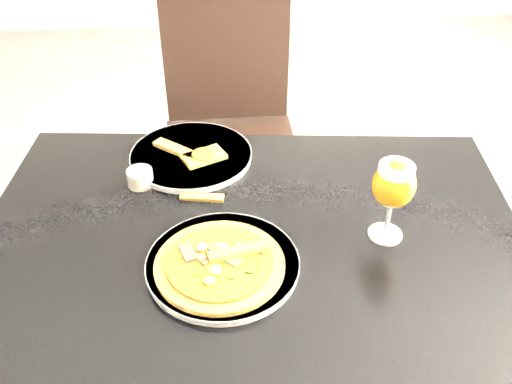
{
  "coord_description": "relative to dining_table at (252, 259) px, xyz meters",
  "views": [
    {
      "loc": [
        -0.23,
        -1.17,
        1.58
      ],
      "look_at": [
        -0.14,
        -0.19,
        0.83
      ],
      "focal_mm": 40.0,
      "sensor_mm": 36.0,
      "label": 1
    }
  ],
  "objects": [
    {
      "name": "loose_crust",
      "position": [
        -0.11,
        0.12,
        0.09
      ],
      "size": [
        0.11,
        0.04,
        0.01
      ],
      "primitive_type": "cube",
      "rotation": [
        0.0,
        0.0,
        -0.17
      ],
      "color": "olive",
      "rests_on": "dining_table"
    },
    {
      "name": "ground",
      "position": [
        0.16,
        0.22,
        -0.66
      ],
      "size": [
        6.0,
        6.0,
        0.0
      ],
      "primitive_type": "plane",
      "color": "#505052",
      "rests_on": "ground"
    },
    {
      "name": "beer_glass",
      "position": [
        0.29,
        -0.04,
        0.23
      ],
      "size": [
        0.09,
        0.09,
        0.19
      ],
      "color": "#B2B7BB",
      "rests_on": "dining_table"
    },
    {
      "name": "sauce_cup",
      "position": [
        -0.26,
        0.19,
        0.11
      ],
      "size": [
        0.06,
        0.06,
        0.04
      ],
      "color": "beige",
      "rests_on": "dining_table"
    },
    {
      "name": "dining_table",
      "position": [
        0.0,
        0.0,
        0.0
      ],
      "size": [
        1.28,
        0.92,
        0.75
      ],
      "rotation": [
        0.0,
        0.0,
        -0.1
      ],
      "color": "black",
      "rests_on": "ground"
    },
    {
      "name": "chair_far",
      "position": [
        -0.02,
        0.76,
        -0.12
      ],
      "size": [
        0.46,
        0.46,
        0.98
      ],
      "rotation": [
        0.0,
        0.0,
        0.0
      ],
      "color": "black",
      "rests_on": "ground"
    },
    {
      "name": "pizza",
      "position": [
        -0.07,
        -0.13,
        0.12
      ],
      "size": [
        0.26,
        0.26,
        0.03
      ],
      "rotation": [
        0.0,
        0.0,
        -0.09
      ],
      "color": "olive",
      "rests_on": "plate_main"
    },
    {
      "name": "plate_main",
      "position": [
        -0.07,
        -0.11,
        0.1
      ],
      "size": [
        0.35,
        0.35,
        0.02
      ],
      "primitive_type": "cylinder",
      "rotation": [
        0.0,
        0.0,
        -0.14
      ],
      "color": "white",
      "rests_on": "dining_table"
    },
    {
      "name": "crust_scraps",
      "position": [
        -0.13,
        0.28,
        0.11
      ],
      "size": [
        0.19,
        0.15,
        0.01
      ],
      "rotation": [
        0.0,
        0.0,
        -0.26
      ],
      "color": "olive",
      "rests_on": "plate_second"
    },
    {
      "name": "plate_second",
      "position": [
        -0.13,
        0.3,
        0.1
      ],
      "size": [
        0.39,
        0.39,
        0.02
      ],
      "primitive_type": "cylinder",
      "rotation": [
        0.0,
        0.0,
        -0.29
      ],
      "color": "white",
      "rests_on": "dining_table"
    }
  ]
}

